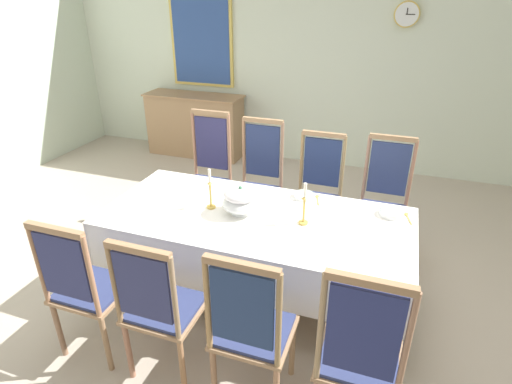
% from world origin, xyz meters
% --- Properties ---
extents(ground, '(7.66, 5.74, 0.04)m').
position_xyz_m(ground, '(0.00, 0.00, -0.02)').
color(ground, '#AFA191').
extents(back_wall, '(7.66, 0.08, 3.12)m').
position_xyz_m(back_wall, '(0.00, 2.91, 1.56)').
color(back_wall, silver).
rests_on(back_wall, ground).
extents(dining_table, '(2.29, 1.03, 0.74)m').
position_xyz_m(dining_table, '(0.00, -0.17, 0.66)').
color(dining_table, '#9F6D50').
rests_on(dining_table, ground).
extents(tablecloth, '(2.31, 1.05, 0.38)m').
position_xyz_m(tablecloth, '(0.00, -0.17, 0.64)').
color(tablecloth, white).
rests_on(tablecloth, dining_table).
extents(chair_south_a, '(0.44, 0.42, 1.06)m').
position_xyz_m(chair_south_a, '(-0.84, -1.09, 0.55)').
color(chair_south_a, olive).
rests_on(chair_south_a, ground).
extents(chair_north_a, '(0.44, 0.42, 1.20)m').
position_xyz_m(chair_north_a, '(-0.84, 0.76, 0.60)').
color(chair_north_a, '#9A714D').
rests_on(chair_north_a, ground).
extents(chair_south_b, '(0.44, 0.42, 1.05)m').
position_xyz_m(chair_south_b, '(-0.29, -1.09, 0.55)').
color(chair_south_b, '#9E6E58').
rests_on(chair_south_b, ground).
extents(chair_north_b, '(0.44, 0.42, 1.17)m').
position_xyz_m(chair_north_b, '(-0.29, 0.76, 0.59)').
color(chair_north_b, '#9A7752').
rests_on(chair_north_b, ground).
extents(chair_south_c, '(0.44, 0.42, 1.09)m').
position_xyz_m(chair_south_c, '(0.29, -1.09, 0.56)').
color(chair_south_c, '#976E52').
rests_on(chair_south_c, ground).
extents(chair_north_c, '(0.44, 0.42, 1.10)m').
position_xyz_m(chair_north_c, '(0.29, 0.75, 0.56)').
color(chair_north_c, '#9B734E').
rests_on(chair_north_c, ground).
extents(chair_south_d, '(0.44, 0.42, 1.15)m').
position_xyz_m(chair_south_d, '(0.89, -1.09, 0.58)').
color(chair_south_d, '#A17059').
rests_on(chair_south_d, ground).
extents(chair_north_d, '(0.44, 0.42, 1.14)m').
position_xyz_m(chair_north_d, '(0.89, 0.75, 0.57)').
color(chair_north_d, '#97694E').
rests_on(chair_north_d, ground).
extents(soup_tureen, '(0.28, 0.28, 0.23)m').
position_xyz_m(soup_tureen, '(-0.12, -0.17, 0.85)').
color(soup_tureen, silver).
rests_on(soup_tureen, tablecloth).
extents(candlestick_west, '(0.07, 0.07, 0.32)m').
position_xyz_m(candlestick_west, '(-0.37, -0.17, 0.87)').
color(candlestick_west, gold).
rests_on(candlestick_west, tablecloth).
extents(candlestick_east, '(0.07, 0.07, 0.32)m').
position_xyz_m(candlestick_east, '(0.37, -0.17, 0.87)').
color(candlestick_east, gold).
rests_on(candlestick_east, tablecloth).
extents(bowl_near_left, '(0.18, 0.18, 0.04)m').
position_xyz_m(bowl_near_left, '(0.96, 0.17, 0.76)').
color(bowl_near_left, silver).
rests_on(bowl_near_left, tablecloth).
extents(bowl_near_right, '(0.17, 0.17, 0.04)m').
position_xyz_m(bowl_near_right, '(0.27, 0.24, 0.76)').
color(bowl_near_right, silver).
rests_on(bowl_near_right, tablecloth).
extents(spoon_primary, '(0.06, 0.17, 0.01)m').
position_xyz_m(spoon_primary, '(1.07, 0.20, 0.75)').
color(spoon_primary, gold).
rests_on(spoon_primary, tablecloth).
extents(spoon_secondary, '(0.06, 0.17, 0.01)m').
position_xyz_m(spoon_secondary, '(0.38, 0.27, 0.75)').
color(spoon_secondary, gold).
rests_on(spoon_secondary, tablecloth).
extents(sideboard, '(1.44, 0.48, 0.90)m').
position_xyz_m(sideboard, '(-1.92, 2.59, 0.45)').
color(sideboard, '#977250').
rests_on(sideboard, ground).
extents(mounted_clock, '(0.30, 0.06, 0.30)m').
position_xyz_m(mounted_clock, '(0.83, 2.84, 2.00)').
color(mounted_clock, '#D1B251').
extents(framed_painting, '(0.94, 0.05, 1.51)m').
position_xyz_m(framed_painting, '(-1.87, 2.85, 1.74)').
color(framed_painting, '#D1B251').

